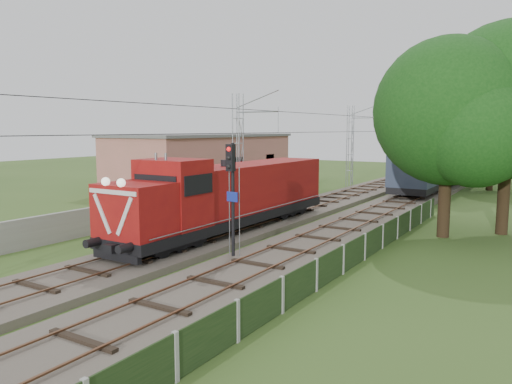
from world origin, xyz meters
The scene contains 13 objects.
ground centered at (0.00, 0.00, 0.00)m, with size 140.00×140.00×0.00m, color #385520.
track_main centered at (0.00, 7.00, 0.18)m, with size 4.20×70.00×0.45m.
track_side centered at (5.00, 20.00, 0.18)m, with size 4.20×80.00×0.45m.
catenary centered at (-2.95, 12.00, 4.05)m, with size 3.31×70.00×8.00m.
boundary_wall centered at (-6.50, 12.00, 0.75)m, with size 0.25×40.00×1.50m, color #9E9E99.
station_building centered at (-15.00, 24.00, 2.63)m, with size 8.40×20.40×5.22m.
fence centered at (8.00, 3.00, 0.60)m, with size 0.12×32.00×1.20m.
locomotive centered at (0.00, 6.73, 2.20)m, with size 2.93×16.72×4.25m.
coach_rake centered at (5.00, 59.17, 2.66)m, with size 3.24×72.18×3.74m.
signal_post centered at (3.34, 2.05, 3.54)m, with size 0.57×0.44×5.15m.
tree_a centered at (10.03, 12.30, 6.54)m, with size 8.09×7.70×10.48m.
tree_b centered at (12.63, 14.75, 7.13)m, with size 8.81×8.39×11.42m.
tree_c centered at (9.47, 35.85, 5.77)m, with size 7.14×6.80×9.26m.
Camera 1 is at (15.19, -15.16, 5.72)m, focal length 35.00 mm.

